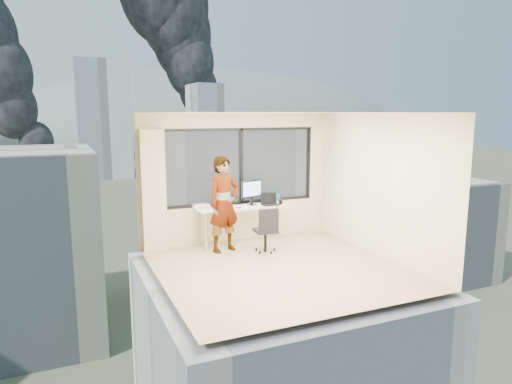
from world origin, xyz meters
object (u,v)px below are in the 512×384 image
person (224,204)px  handbag (274,197)px  chair (265,229)px  desk (243,225)px  monitor (252,192)px  game_console (201,206)px  laptop (270,200)px

person → handbag: (1.32, 0.57, -0.05)m
chair → person: bearing=156.4°
desk → monitor: 0.68m
desk → chair: 0.75m
game_console → laptop: bearing=-23.6°
chair → game_console: chair is taller
chair → handbag: size_ratio=3.24×
person → laptop: bearing=-2.4°
person → laptop: 1.13m
chair → desk: bearing=108.0°
handbag → desk: bearing=-174.3°
person → handbag: size_ratio=6.63×
chair → handbag: (0.64, 0.94, 0.41)m
desk → game_console: game_console is taller
chair → monitor: monitor is taller
game_console → person: bearing=-75.6°
desk → chair: chair is taller
person → handbag: 1.44m
person → laptop: size_ratio=5.13×
monitor → handbag: bearing=-5.2°
desk → monitor: (0.24, 0.11, 0.63)m
chair → laptop: laptop is taller
person → handbag: person is taller
chair → person: 0.91m
chair → person: size_ratio=0.49×
handbag → game_console: bearing=169.7°
game_console → chair: bearing=-56.0°
chair → game_console: size_ratio=3.04×
person → game_console: (-0.28, 0.59, -0.12)m
person → monitor: bearing=14.5°
game_console → laptop: (1.37, -0.31, 0.07)m
chair → monitor: (0.08, 0.84, 0.56)m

